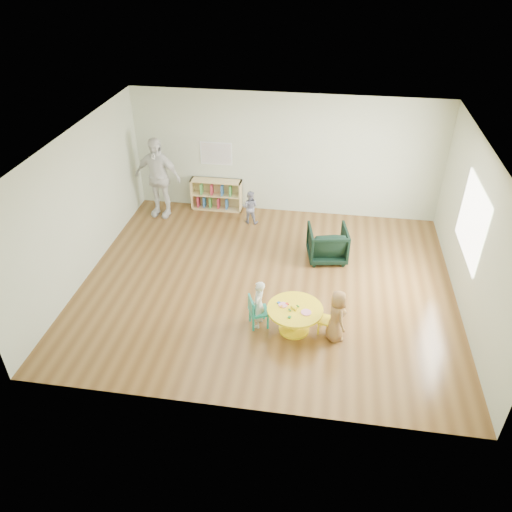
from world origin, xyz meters
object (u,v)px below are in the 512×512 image
(toddler, at_px, (250,207))
(kid_chair_right, at_px, (329,320))
(child_right, at_px, (337,316))
(armchair, at_px, (327,243))
(activity_table, at_px, (295,315))
(child_left, at_px, (258,304))
(bookshelf, at_px, (216,194))
(adult_caretaker, at_px, (158,177))
(kid_chair_left, at_px, (256,311))

(toddler, bearing_deg, kid_chair_right, 122.54)
(kid_chair_right, xyz_separation_m, child_right, (0.11, -0.12, 0.20))
(armchair, relative_size, toddler, 1.00)
(activity_table, relative_size, toddler, 1.19)
(child_left, bearing_deg, armchair, 161.35)
(bookshelf, bearing_deg, armchair, -33.77)
(activity_table, relative_size, adult_caretaker, 0.49)
(child_left, relative_size, adult_caretaker, 0.47)
(activity_table, height_order, armchair, armchair)
(kid_chair_left, height_order, armchair, armchair)
(child_left, bearing_deg, kid_chair_right, 96.75)
(child_left, bearing_deg, kid_chair_left, -69.21)
(child_left, xyz_separation_m, adult_caretaker, (-2.86, 3.57, 0.50))
(activity_table, relative_size, child_right, 0.99)
(armchair, height_order, child_right, child_right)
(armchair, bearing_deg, child_right, 85.18)
(adult_caretaker, bearing_deg, bookshelf, 29.63)
(kid_chair_left, relative_size, armchair, 0.75)
(bookshelf, bearing_deg, child_right, -55.09)
(kid_chair_right, relative_size, armchair, 0.63)
(activity_table, xyz_separation_m, kid_chair_right, (0.57, 0.03, -0.06))
(bookshelf, xyz_separation_m, toddler, (0.91, -0.56, 0.03))
(child_right, height_order, adult_caretaker, adult_caretaker)
(kid_chair_left, bearing_deg, child_left, 81.55)
(kid_chair_left, distance_m, armchair, 2.52)
(kid_chair_right, xyz_separation_m, adult_caretaker, (-4.04, 3.57, 0.68))
(kid_chair_right, height_order, adult_caretaker, adult_caretaker)
(kid_chair_right, relative_size, adult_caretaker, 0.26)
(child_right, bearing_deg, adult_caretaker, 26.67)
(child_right, bearing_deg, kid_chair_left, 63.36)
(kid_chair_right, relative_size, child_left, 0.55)
(kid_chair_right, height_order, child_left, child_left)
(armchair, bearing_deg, kid_chair_right, 82.73)
(kid_chair_right, bearing_deg, armchair, 15.17)
(kid_chair_left, height_order, kid_chair_right, kid_chair_left)
(toddler, bearing_deg, kid_chair_left, 105.05)
(activity_table, bearing_deg, adult_caretaker, 133.93)
(kid_chair_right, xyz_separation_m, child_left, (-1.18, 0.00, 0.18))
(bookshelf, relative_size, armchair, 1.53)
(activity_table, distance_m, adult_caretaker, 5.04)
(toddler, relative_size, adult_caretaker, 0.42)
(bookshelf, height_order, toddler, toddler)
(armchair, distance_m, child_left, 2.50)
(child_left, bearing_deg, adult_caretaker, -134.52)
(activity_table, height_order, kid_chair_right, activity_table)
(kid_chair_left, bearing_deg, activity_table, 65.39)
(kid_chair_right, height_order, toddler, toddler)
(child_left, height_order, toddler, child_left)
(armchair, bearing_deg, child_left, 54.46)
(armchair, xyz_separation_m, child_left, (-1.07, -2.25, 0.09))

